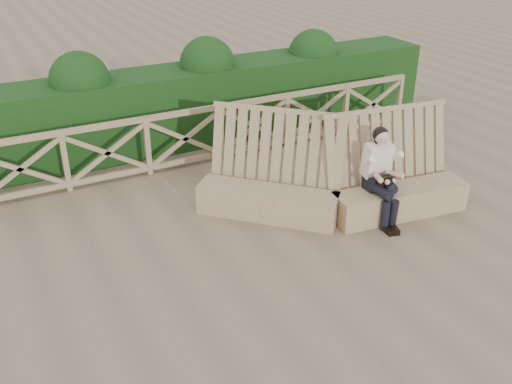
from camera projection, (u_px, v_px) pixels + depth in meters
name	position (u px, v px, depth m)	size (l,w,h in m)	color
ground	(279.00, 259.00, 7.90)	(60.00, 60.00, 0.00)	brown
bench	(334.00, 190.00, 8.90)	(3.96, 2.41, 1.60)	olive
woman	(381.00, 172.00, 8.58)	(0.44, 0.90, 1.47)	black
guardrail	(185.00, 139.00, 10.41)	(10.10, 0.09, 1.10)	olive
hedge	(162.00, 109.00, 11.27)	(12.00, 1.20, 1.50)	black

